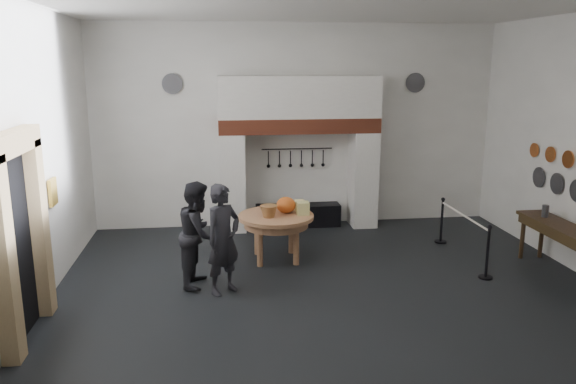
{
  "coord_description": "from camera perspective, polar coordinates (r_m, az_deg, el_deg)",
  "views": [
    {
      "loc": [
        -1.8,
        -8.46,
        3.64
      ],
      "look_at": [
        -0.53,
        1.38,
        1.35
      ],
      "focal_mm": 35.0,
      "sensor_mm": 36.0,
      "label": 1
    }
  ],
  "objects": [
    {
      "name": "wall_left",
      "position": [
        8.99,
        -24.75,
        2.9
      ],
      "size": [
        0.02,
        8.0,
        4.5
      ],
      "primitive_type": "cube",
      "color": "white",
      "rests_on": "floor"
    },
    {
      "name": "pewter_plate_back_right",
      "position": [
        13.22,
        12.8,
        10.78
      ],
      "size": [
        0.44,
        0.03,
        0.44
      ],
      "primitive_type": "cylinder",
      "rotation": [
        1.57,
        0.0,
        0.0
      ],
      "color": "#4C4C51",
      "rests_on": "wall_back"
    },
    {
      "name": "door_jamb_far",
      "position": [
        8.88,
        -23.99,
        -3.45
      ],
      "size": [
        0.22,
        0.3,
        2.6
      ],
      "primitive_type": "cube",
      "color": "tan",
      "rests_on": "floor"
    },
    {
      "name": "iron_range",
      "position": [
        12.77,
        1.03,
        -2.39
      ],
      "size": [
        1.9,
        0.45,
        0.5
      ],
      "primitive_type": "cube",
      "color": "black",
      "rests_on": "floor"
    },
    {
      "name": "bread_loaf",
      "position": [
        10.78,
        -1.96,
        -1.52
      ],
      "size": [
        0.31,
        0.18,
        0.13
      ],
      "primitive_type": "ellipsoid",
      "color": "#A37739",
      "rests_on": "work_table"
    },
    {
      "name": "ceiling",
      "position": [
        8.69,
        4.9,
        18.63
      ],
      "size": [
        9.0,
        8.0,
        0.02
      ],
      "primitive_type": "cube",
      "color": "silver",
      "rests_on": "wall_back"
    },
    {
      "name": "hearth_brick_band",
      "position": [
        12.32,
        1.12,
        6.8
      ],
      "size": [
        3.5,
        0.72,
        0.32
      ],
      "primitive_type": "cube",
      "color": "#9E442B",
      "rests_on": "chimney_pier_left"
    },
    {
      "name": "door_jamb_near",
      "position": [
        7.61,
        -26.93,
        -6.39
      ],
      "size": [
        0.22,
        0.3,
        2.6
      ],
      "primitive_type": "cube",
      "color": "tan",
      "rests_on": "floor"
    },
    {
      "name": "door_lintel",
      "position": [
        7.96,
        -26.29,
        4.51
      ],
      "size": [
        0.22,
        1.7,
        0.3
      ],
      "primitive_type": "cube",
      "color": "tan",
      "rests_on": "door_jamb_near"
    },
    {
      "name": "utensil_rail",
      "position": [
        12.65,
        0.93,
        4.41
      ],
      "size": [
        1.6,
        0.02,
        0.02
      ],
      "primitive_type": "cylinder",
      "rotation": [
        0.0,
        1.57,
        0.0
      ],
      "color": "black",
      "rests_on": "wall_back"
    },
    {
      "name": "floor",
      "position": [
        9.39,
        4.36,
        -9.86
      ],
      "size": [
        9.0,
        8.0,
        0.02
      ],
      "primitive_type": "cube",
      "color": "black",
      "rests_on": "ground"
    },
    {
      "name": "wall_plaque",
      "position": [
        9.85,
        -22.77,
        0.01
      ],
      "size": [
        0.05,
        0.34,
        0.44
      ],
      "primitive_type": "cube",
      "color": "gold",
      "rests_on": "wall_left"
    },
    {
      "name": "cheese_block_big",
      "position": [
        10.45,
        1.53,
        -1.67
      ],
      "size": [
        0.22,
        0.22,
        0.24
      ],
      "primitive_type": "cube",
      "color": "#CFCD7B",
      "rests_on": "work_table"
    },
    {
      "name": "wall_back",
      "position": [
        12.67,
        0.88,
        6.7
      ],
      "size": [
        9.0,
        0.02,
        4.5
      ],
      "primitive_type": "cube",
      "color": "white",
      "rests_on": "floor"
    },
    {
      "name": "copper_pan_b",
      "position": [
        11.26,
        26.58,
        2.99
      ],
      "size": [
        0.03,
        0.32,
        0.32
      ],
      "primitive_type": "cylinder",
      "rotation": [
        0.0,
        1.57,
        0.0
      ],
      "color": "#C6662D",
      "rests_on": "wall_right"
    },
    {
      "name": "chimney_pier_right",
      "position": [
        12.81,
        7.64,
        1.33
      ],
      "size": [
        0.55,
        0.7,
        2.15
      ],
      "primitive_type": "cube",
      "color": "silver",
      "rests_on": "floor"
    },
    {
      "name": "visitor_near",
      "position": [
        9.03,
        -6.59,
        -4.78
      ],
      "size": [
        0.78,
        0.75,
        1.79
      ],
      "primitive_type": "imported",
      "rotation": [
        0.0,
        0.0,
        0.7
      ],
      "color": "black",
      "rests_on": "floor"
    },
    {
      "name": "visitor_far",
      "position": [
        9.42,
        -9.07,
        -4.21
      ],
      "size": [
        0.82,
        0.97,
        1.76
      ],
      "primitive_type": "imported",
      "rotation": [
        0.0,
        0.0,
        1.38
      ],
      "color": "black",
      "rests_on": "floor"
    },
    {
      "name": "barrier_post_far",
      "position": [
        11.99,
        15.35,
        -2.91
      ],
      "size": [
        0.05,
        0.05,
        0.9
      ],
      "primitive_type": "cylinder",
      "color": "black",
      "rests_on": "floor"
    },
    {
      "name": "door_recess",
      "position": [
        8.28,
        -25.91,
        -5.14
      ],
      "size": [
        0.04,
        1.1,
        2.5
      ],
      "primitive_type": "cube",
      "color": "black",
      "rests_on": "floor"
    },
    {
      "name": "pewter_plate_right",
      "position": [
        12.05,
        24.13,
        1.38
      ],
      "size": [
        0.03,
        0.4,
        0.4
      ],
      "primitive_type": "cylinder",
      "rotation": [
        0.0,
        1.57,
        0.0
      ],
      "color": "#4C4C51",
      "rests_on": "wall_right"
    },
    {
      "name": "pumpkin",
      "position": [
        10.55,
        -0.21,
        -1.33
      ],
      "size": [
        0.36,
        0.36,
        0.31
      ],
      "primitive_type": "ellipsoid",
      "color": "#C8501C",
      "rests_on": "work_table"
    },
    {
      "name": "work_table",
      "position": [
        10.48,
        -1.23,
        -2.51
      ],
      "size": [
        1.48,
        1.48,
        0.07
      ],
      "primitive_type": "cylinder",
      "rotation": [
        0.0,
        0.0,
        0.05
      ],
      "color": "tan",
      "rests_on": "floor"
    },
    {
      "name": "barrier_rope",
      "position": [
        11.0,
        17.45,
        -2.3
      ],
      "size": [
        0.04,
        2.0,
        0.04
      ],
      "primitive_type": "cylinder",
      "rotation": [
        1.57,
        0.0,
        0.0
      ],
      "color": "white",
      "rests_on": "barrier_post_near"
    },
    {
      "name": "copper_pan_d",
      "position": [
        12.18,
        23.74,
        3.92
      ],
      "size": [
        0.03,
        0.28,
        0.28
      ],
      "primitive_type": "cylinder",
      "rotation": [
        0.0,
        1.57,
        0.0
      ],
      "color": "#C6662D",
      "rests_on": "wall_right"
    },
    {
      "name": "chimney_hood",
      "position": [
        12.26,
        1.13,
        9.63
      ],
      "size": [
        3.5,
        0.7,
        0.9
      ],
      "primitive_type": "cube",
      "color": "silver",
      "rests_on": "hearth_brick_band"
    },
    {
      "name": "side_table",
      "position": [
        10.77,
        26.26,
        -3.29
      ],
      "size": [
        0.55,
        2.2,
        0.06
      ],
      "primitive_type": "cube",
      "color": "#392814",
      "rests_on": "floor"
    },
    {
      "name": "copper_pan_c",
      "position": [
        11.72,
        25.1,
        3.48
      ],
      "size": [
        0.03,
        0.3,
        0.3
      ],
      "primitive_type": "cylinder",
      "rotation": [
        0.0,
        1.57,
        0.0
      ],
      "color": "#C6662D",
      "rests_on": "wall_right"
    },
    {
      "name": "pewter_plate_mid",
      "position": [
        11.55,
        25.65,
        0.78
      ],
      "size": [
        0.03,
        0.4,
        0.4
      ],
      "primitive_type": "cylinder",
      "rotation": [
        0.0,
        1.57,
        0.0
      ],
      "color": "#4C4C51",
      "rests_on": "wall_right"
    },
    {
      "name": "wicker_basket",
      "position": [
        10.28,
        -1.97,
        -1.98
      ],
      "size": [
        0.34,
        0.34,
        0.22
      ],
      "primitive_type": "cone",
      "rotation": [
        3.14,
        0.0,
        0.05
      ],
      "color": "olive",
      "rests_on": "work_table"
    },
    {
      "name": "pewter_jug",
      "position": [
        11.22,
        24.67,
        -1.78
      ],
      "size": [
        0.12,
        0.12,
        0.22
      ],
      "primitive_type": "cylinder",
      "color": "#4A4B4F",
      "rests_on": "side_table"
    },
    {
      "name": "wall_front",
      "position": [
        5.01,
        14.05,
        -3.54
      ],
      "size": [
        9.0,
        0.02,
        4.5
      ],
      "primitive_type": "cube",
      "color": "white",
      "rests_on": "floor"
    },
    {
      "name": "pewter_plate_back_left",
      "position": [
        12.46,
        -11.68,
        10.72
      ],
      "size": [
        0.44,
        0.03,
        0.44
      ],
      "primitive_type": "cylinder",
      "rotation": [
        1.57,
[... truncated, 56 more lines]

